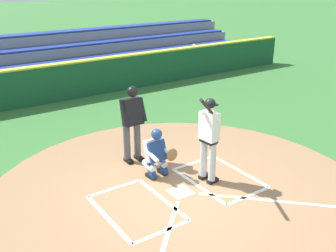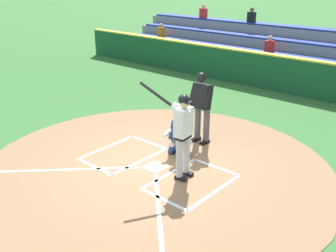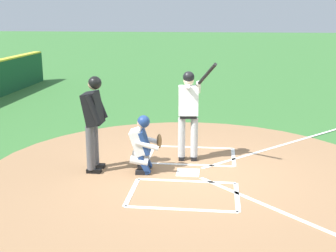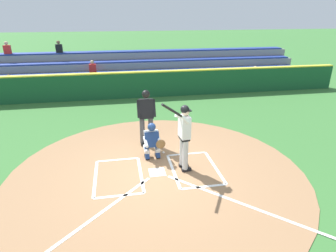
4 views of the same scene
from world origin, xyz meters
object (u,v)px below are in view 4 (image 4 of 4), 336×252
Objects in this scene: plate_umpire at (146,114)px; baseball at (164,153)px; batter at (184,133)px; catcher at (152,140)px.

plate_umpire reaches higher than baseball.
batter reaches higher than catcher.
batter is at bearing 132.59° from catcher.
catcher is 15.27× the size of baseball.
baseball is at bearing -69.20° from batter.
batter reaches higher than baseball.
baseball is at bearing -151.40° from catcher.
baseball is (0.39, -1.02, -1.06)m from batter.
plate_umpire is 25.20× the size of baseball.
catcher reaches higher than baseball.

